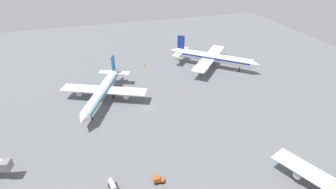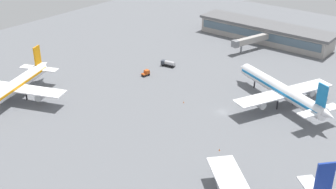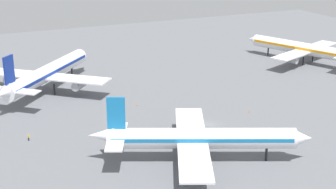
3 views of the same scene
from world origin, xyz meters
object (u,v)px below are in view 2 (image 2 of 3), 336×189
(airplane_taxiing, at_px, (282,90))
(fuel_truck, at_px, (168,63))
(airplane_distant, at_px, (12,88))
(safety_cone_mid_apron, at_px, (219,150))
(safety_cone_near_gate, at_px, (184,102))
(baggage_tug, at_px, (146,73))

(airplane_taxiing, distance_m, fuel_truck, 53.80)
(airplane_distant, relative_size, safety_cone_mid_apron, 78.75)
(fuel_truck, bearing_deg, airplane_distant, 60.22)
(fuel_truck, relative_size, safety_cone_mid_apron, 10.88)
(airplane_taxiing, distance_m, safety_cone_mid_apron, 39.74)
(airplane_taxiing, relative_size, airplane_distant, 0.99)
(fuel_truck, xyz_separation_m, safety_cone_near_gate, (-26.17, 23.59, -1.09))
(baggage_tug, bearing_deg, airplane_taxiing, -70.38)
(airplane_distant, distance_m, baggage_tug, 52.93)
(airplane_taxiing, height_order, fuel_truck, airplane_taxiing)
(airplane_distant, distance_m, safety_cone_mid_apron, 78.42)
(safety_cone_mid_apron, bearing_deg, safety_cone_near_gate, -33.90)
(baggage_tug, bearing_deg, airplane_distant, 163.66)
(baggage_tug, distance_m, safety_cone_mid_apron, 60.88)
(baggage_tug, relative_size, safety_cone_mid_apron, 5.72)
(airplane_taxiing, relative_size, fuel_truck, 7.18)
(fuel_truck, height_order, baggage_tug, fuel_truck)
(airplane_distant, distance_m, fuel_truck, 65.72)
(airplane_taxiing, bearing_deg, safety_cone_mid_apron, 113.72)
(baggage_tug, xyz_separation_m, safety_cone_mid_apron, (-53.95, 28.19, -0.86))
(baggage_tug, bearing_deg, fuel_truck, 4.48)
(fuel_truck, bearing_deg, airplane_taxiing, 167.86)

